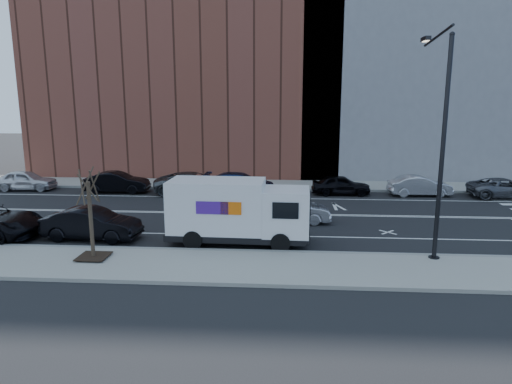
# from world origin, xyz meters

# --- Properties ---
(ground) EXTENTS (120.00, 120.00, 0.00)m
(ground) POSITION_xyz_m (0.00, 0.00, 0.00)
(ground) COLOR black
(ground) RESTS_ON ground
(sidewalk_near) EXTENTS (44.00, 3.60, 0.15)m
(sidewalk_near) POSITION_xyz_m (0.00, -8.80, 0.07)
(sidewalk_near) COLOR gray
(sidewalk_near) RESTS_ON ground
(sidewalk_far) EXTENTS (44.00, 3.60, 0.15)m
(sidewalk_far) POSITION_xyz_m (0.00, 8.80, 0.07)
(sidewalk_far) COLOR gray
(sidewalk_far) RESTS_ON ground
(curb_near) EXTENTS (44.00, 0.25, 0.17)m
(curb_near) POSITION_xyz_m (0.00, -7.00, 0.08)
(curb_near) COLOR gray
(curb_near) RESTS_ON ground
(curb_far) EXTENTS (44.00, 0.25, 0.17)m
(curb_far) POSITION_xyz_m (0.00, 7.00, 0.08)
(curb_far) COLOR gray
(curb_far) RESTS_ON ground
(road_markings) EXTENTS (40.00, 8.60, 0.01)m
(road_markings) POSITION_xyz_m (0.00, 0.00, 0.00)
(road_markings) COLOR white
(road_markings) RESTS_ON ground
(bldg_brick) EXTENTS (26.00, 10.00, 22.00)m
(bldg_brick) POSITION_xyz_m (-8.00, 15.60, 11.00)
(bldg_brick) COLOR brown
(bldg_brick) RESTS_ON ground
(bldg_concrete) EXTENTS (20.00, 10.00, 26.00)m
(bldg_concrete) POSITION_xyz_m (12.00, 15.60, 13.00)
(bldg_concrete) COLOR slate
(bldg_concrete) RESTS_ON ground
(streetlight) EXTENTS (0.44, 4.02, 9.34)m
(streetlight) POSITION_xyz_m (7.00, -6.91, 5.08)
(streetlight) COLOR black
(streetlight) RESTS_ON ground
(street_tree) EXTENTS (1.20, 1.20, 3.75)m
(street_tree) POSITION_xyz_m (-7.00, -8.40, 1.45)
(street_tree) COLOR black
(street_tree) RESTS_ON ground
(fedex_van) EXTENTS (6.57, 2.47, 2.97)m
(fedex_van) POSITION_xyz_m (-1.34, -5.60, 1.56)
(fedex_van) COLOR black
(fedex_van) RESTS_ON ground
(far_parked_a) EXTENTS (4.40, 2.00, 1.47)m
(far_parked_a) POSITION_xyz_m (-18.20, 5.86, 0.73)
(far_parked_a) COLOR silver
(far_parked_a) RESTS_ON ground
(far_parked_b) EXTENTS (4.58, 1.77, 1.49)m
(far_parked_b) POSITION_xyz_m (-11.20, 5.48, 0.74)
(far_parked_b) COLOR black
(far_parked_b) RESTS_ON ground
(far_parked_c) EXTENTS (5.72, 3.01, 1.53)m
(far_parked_c) POSITION_xyz_m (-5.60, 5.38, 0.77)
(far_parked_c) COLOR #505458
(far_parked_c) RESTS_ON ground
(far_parked_d) EXTENTS (5.03, 2.06, 1.46)m
(far_parked_d) POSITION_xyz_m (-2.40, 5.88, 0.73)
(far_parked_d) COLOR navy
(far_parked_d) RESTS_ON ground
(far_parked_e) EXTENTS (4.07, 1.69, 1.38)m
(far_parked_e) POSITION_xyz_m (4.66, 5.84, 0.69)
(far_parked_e) COLOR black
(far_parked_e) RESTS_ON ground
(far_parked_f) EXTENTS (4.31, 1.73, 1.39)m
(far_parked_f) POSITION_xyz_m (10.05, 5.85, 0.70)
(far_parked_f) COLOR #B4B4B9
(far_parked_f) RESTS_ON ground
(far_parked_g) EXTENTS (4.79, 2.27, 1.32)m
(far_parked_g) POSITION_xyz_m (15.63, 5.54, 0.66)
(far_parked_g) COLOR #505158
(far_parked_g) RESTS_ON ground
(driving_sedan) EXTENTS (4.26, 1.68, 1.38)m
(driving_sedan) POSITION_xyz_m (1.15, -1.75, 0.69)
(driving_sedan) COLOR #B6B5BA
(driving_sedan) RESTS_ON ground
(near_parked_rear_a) EXTENTS (4.67, 1.88, 1.51)m
(near_parked_rear_a) POSITION_xyz_m (-8.32, -5.42, 0.75)
(near_parked_rear_a) COLOR black
(near_parked_rear_a) RESTS_ON ground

